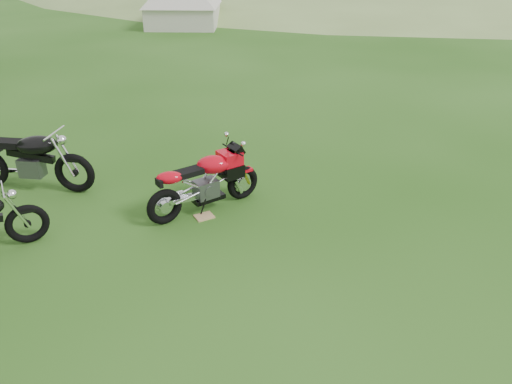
{
  "coord_description": "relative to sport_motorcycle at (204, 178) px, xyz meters",
  "views": [
    {
      "loc": [
        -0.86,
        -5.51,
        3.87
      ],
      "look_at": [
        0.23,
        0.4,
        0.71
      ],
      "focal_mm": 35.0,
      "sensor_mm": 36.0,
      "label": 1
    }
  ],
  "objects": [
    {
      "name": "ground",
      "position": [
        0.4,
        -1.3,
        -0.55
      ],
      "size": [
        120.0,
        120.0,
        0.0
      ],
      "primitive_type": "plane",
      "color": "#1F4C10",
      "rests_on": "ground"
    },
    {
      "name": "vintage_moto_c",
      "position": [
        -2.77,
        1.23,
        0.01
      ],
      "size": [
        2.18,
        1.14,
        1.12
      ],
      "primitive_type": null,
      "rotation": [
        0.0,
        0.0,
        -0.32
      ],
      "color": "black",
      "rests_on": "ground"
    },
    {
      "name": "plywood_board",
      "position": [
        -0.05,
        -0.22,
        -0.54
      ],
      "size": [
        0.33,
        0.29,
        0.02
      ],
      "primitive_type": "cube",
      "rotation": [
        0.0,
        0.0,
        0.32
      ],
      "color": "tan",
      "rests_on": "ground"
    },
    {
      "name": "sport_motorcycle",
      "position": [
        0.0,
        0.0,
        0.0
      ],
      "size": [
        1.86,
        1.18,
        1.1
      ],
      "primitive_type": null,
      "rotation": [
        0.0,
        0.0,
        0.43
      ],
      "color": "red",
      "rests_on": "ground"
    }
  ]
}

